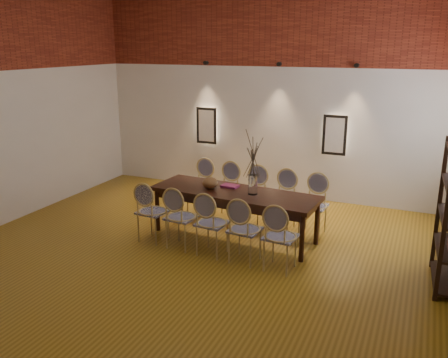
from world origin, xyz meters
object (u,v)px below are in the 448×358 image
at_px(chair_near_d, 245,230).
at_px(vase, 253,185).
at_px(chair_far_a, 200,188).
at_px(chair_far_d, 282,201).
at_px(chair_near_e, 280,237).
at_px(book, 230,186).
at_px(chair_near_a, 153,211).
at_px(chair_far_c, 253,196).
at_px(bowl, 210,183).
at_px(dining_table, 234,214).
at_px(chair_near_c, 212,223).
at_px(chair_far_e, 313,206).
at_px(chair_far_b, 226,192).
at_px(chair_near_b, 181,217).

bearing_deg(chair_near_d, vase, 107.01).
distance_m(chair_far_a, chair_far_d, 1.55).
height_order(chair_far_a, chair_far_d, same).
distance_m(chair_near_e, book, 1.51).
distance_m(chair_near_d, chair_far_a, 2.08).
relative_size(chair_near_a, chair_far_c, 1.00).
height_order(chair_far_c, vase, vase).
height_order(chair_near_d, bowl, chair_near_d).
xyz_separation_m(dining_table, chair_near_c, (-0.06, -0.69, 0.09)).
height_order(dining_table, chair_far_e, chair_far_e).
relative_size(chair_near_e, chair_far_e, 1.00).
distance_m(chair_near_d, chair_near_e, 0.52).
bearing_deg(chair_near_e, chair_near_d, 180.00).
height_order(chair_near_a, chair_near_e, same).
relative_size(dining_table, chair_far_e, 2.75).
distance_m(chair_near_d, chair_far_b, 1.73).
bearing_deg(bowl, chair_near_a, -139.30).
bearing_deg(dining_table, chair_far_e, 33.93).
height_order(chair_near_c, chair_far_d, same).
xyz_separation_m(dining_table, chair_near_e, (0.97, -0.78, 0.09)).
height_order(chair_far_a, vase, vase).
bearing_deg(chair_near_d, chair_near_e, -0.00).
relative_size(chair_near_b, vase, 3.13).
bearing_deg(chair_far_b, chair_near_d, 126.62).
height_order(chair_far_a, chair_far_b, same).
distance_m(chair_far_a, book, 1.06).
height_order(dining_table, chair_near_b, chair_near_b).
distance_m(dining_table, chair_far_c, 0.70).
relative_size(chair_far_b, book, 3.62).
height_order(chair_near_c, chair_far_e, same).
height_order(chair_near_d, chair_near_e, same).
xyz_separation_m(chair_far_e, bowl, (-1.49, -0.62, 0.37)).
distance_m(chair_near_e, vase, 1.10).
xyz_separation_m(chair_near_c, chair_far_b, (-0.40, 1.43, 0.00)).
bearing_deg(dining_table, chair_far_a, 146.07).
distance_m(chair_near_e, chair_far_b, 2.08).
relative_size(chair_near_a, chair_near_b, 1.00).
bearing_deg(book, chair_near_a, -139.73).
bearing_deg(vase, book, 155.13).
height_order(dining_table, chair_near_d, chair_near_d).
xyz_separation_m(chair_near_b, chair_far_d, (1.14, 1.30, 0.00)).
xyz_separation_m(dining_table, chair_near_a, (-1.09, -0.61, 0.09)).
height_order(dining_table, chair_far_d, chair_far_d).
xyz_separation_m(dining_table, bowl, (-0.40, -0.02, 0.46)).
relative_size(vase, bowl, 1.25).
bearing_deg(chair_near_e, dining_table, 146.07).
bearing_deg(chair_far_c, chair_near_a, 53.38).
distance_m(chair_near_b, chair_far_b, 1.39).
xyz_separation_m(chair_far_b, chair_far_e, (1.55, -0.13, 0.00)).
xyz_separation_m(chair_near_b, chair_far_b, (0.11, 1.39, 0.00)).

